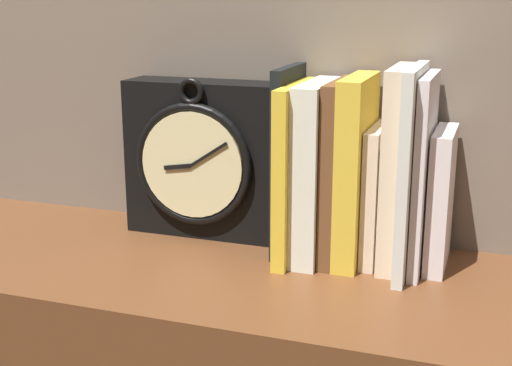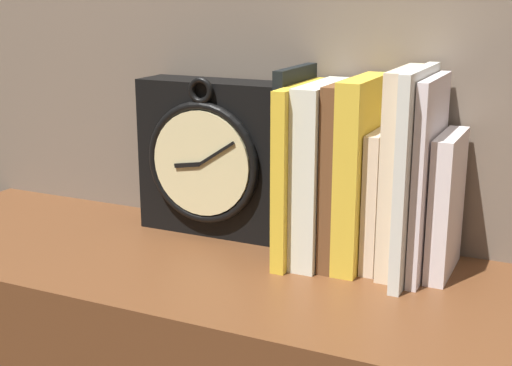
{
  "view_description": "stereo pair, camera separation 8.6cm",
  "coord_description": "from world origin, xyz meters",
  "views": [
    {
      "loc": [
        0.27,
        -0.78,
        1.26
      ],
      "look_at": [
        0.0,
        0.0,
        1.03
      ],
      "focal_mm": 50.0,
      "sensor_mm": 36.0,
      "label": 1
    },
    {
      "loc": [
        0.35,
        -0.75,
        1.26
      ],
      "look_at": [
        0.0,
        0.0,
        1.03
      ],
      "focal_mm": 50.0,
      "sensor_mm": 36.0,
      "label": 2
    }
  ],
  "objects": [
    {
      "name": "book_slot0_black",
      "position": [
        0.01,
        0.09,
        1.04
      ],
      "size": [
        0.01,
        0.12,
        0.24
      ],
      "color": "black",
      "rests_on": "bookshelf"
    },
    {
      "name": "clock",
      "position": [
        -0.12,
        0.11,
        1.03
      ],
      "size": [
        0.22,
        0.08,
        0.23
      ],
      "color": "black",
      "rests_on": "bookshelf"
    },
    {
      "name": "book_slot3_brown",
      "position": [
        0.08,
        0.09,
        1.03
      ],
      "size": [
        0.02,
        0.13,
        0.23
      ],
      "color": "brown",
      "rests_on": "bookshelf"
    },
    {
      "name": "book_slot2_white",
      "position": [
        0.05,
        0.08,
        1.03
      ],
      "size": [
        0.03,
        0.14,
        0.23
      ],
      "color": "white",
      "rests_on": "bookshelf"
    },
    {
      "name": "book_slot8_white",
      "position": [
        0.19,
        0.08,
        1.04
      ],
      "size": [
        0.01,
        0.13,
        0.24
      ],
      "color": "white",
      "rests_on": "bookshelf"
    },
    {
      "name": "book_slot9_white",
      "position": [
        0.21,
        0.1,
        1.01
      ],
      "size": [
        0.02,
        0.11,
        0.17
      ],
      "color": "white",
      "rests_on": "bookshelf"
    },
    {
      "name": "book_slot4_yellow",
      "position": [
        0.1,
        0.09,
        1.04
      ],
      "size": [
        0.03,
        0.13,
        0.24
      ],
      "color": "yellow",
      "rests_on": "bookshelf"
    },
    {
      "name": "book_slot1_yellow",
      "position": [
        0.03,
        0.08,
        1.03
      ],
      "size": [
        0.02,
        0.15,
        0.23
      ],
      "color": "yellow",
      "rests_on": "bookshelf"
    },
    {
      "name": "book_slot5_cream",
      "position": [
        0.13,
        0.09,
        1.01
      ],
      "size": [
        0.02,
        0.12,
        0.17
      ],
      "color": "beige",
      "rests_on": "bookshelf"
    },
    {
      "name": "book_slot6_cream",
      "position": [
        0.15,
        0.09,
        1.04
      ],
      "size": [
        0.02,
        0.13,
        0.25
      ],
      "color": "beige",
      "rests_on": "bookshelf"
    },
    {
      "name": "book_slot7_white",
      "position": [
        0.17,
        0.07,
        1.04
      ],
      "size": [
        0.01,
        0.15,
        0.25
      ],
      "color": "silver",
      "rests_on": "bookshelf"
    }
  ]
}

